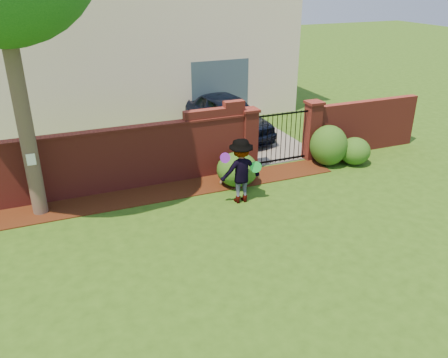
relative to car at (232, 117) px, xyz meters
name	(u,v)px	position (x,y,z in m)	size (l,w,h in m)	color
ground	(226,252)	(-3.10, -6.93, -0.75)	(80.00, 80.00, 0.01)	#2B4E13
mulch_bed	(146,195)	(-4.05, -3.59, -0.73)	(11.10, 1.08, 0.03)	#341509
brick_wall	(98,161)	(-5.11, -2.93, 0.18)	(8.70, 0.31, 2.16)	maroon
brick_wall_return	(364,126)	(3.50, -2.93, 0.10)	(4.00, 0.25, 1.70)	maroon
pillar_left	(249,139)	(-0.70, -2.93, 0.21)	(0.50, 0.50, 1.88)	maroon
pillar_right	(312,130)	(1.50, -2.93, 0.21)	(0.50, 0.50, 1.88)	maroon
iron_gate	(281,138)	(0.40, -2.93, 0.11)	(1.78, 0.03, 1.60)	black
driveway	(230,127)	(0.40, 1.07, -0.74)	(3.20, 8.00, 0.01)	slate
house	(138,34)	(-2.10, 5.07, 2.42)	(12.40, 6.40, 6.30)	beige
car	(232,117)	(0.00, 0.00, 0.00)	(1.76, 4.37, 1.49)	black
paper_notice	(31,160)	(-6.70, -3.72, 0.75)	(0.20, 0.01, 0.28)	white
shrub_left	(237,169)	(-1.50, -3.88, -0.27)	(1.15, 1.15, 0.94)	#1B4C17
shrub_middle	(329,145)	(1.71, -3.57, -0.12)	(1.15, 1.15, 1.26)	#1B4C17
shrub_right	(355,151)	(2.51, -3.84, -0.32)	(0.96, 0.96, 0.85)	#1B4C17
man	(241,171)	(-1.83, -4.86, 0.11)	(1.11, 0.64, 1.72)	gray
frisbee_purple	(225,158)	(-2.29, -4.92, 0.57)	(0.26, 0.26, 0.02)	purple
frisbee_green	(256,167)	(-1.49, -5.01, 0.23)	(0.29, 0.29, 0.03)	green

